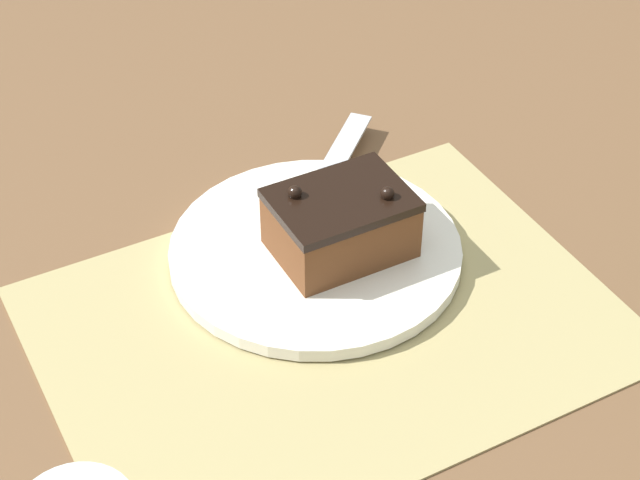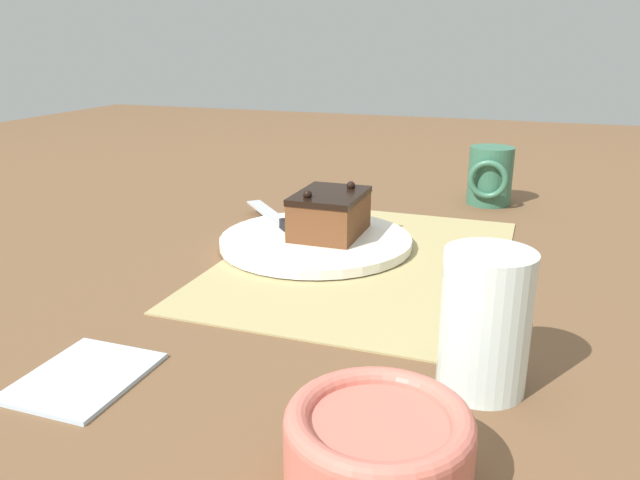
{
  "view_description": "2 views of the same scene",
  "coord_description": "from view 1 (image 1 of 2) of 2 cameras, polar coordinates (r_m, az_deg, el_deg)",
  "views": [
    {
      "loc": [
        0.3,
        0.55,
        0.62
      ],
      "look_at": [
        -0.03,
        -0.07,
        0.03
      ],
      "focal_mm": 60.0,
      "sensor_mm": 36.0,
      "label": 1
    },
    {
      "loc": [
        0.72,
        0.19,
        0.27
      ],
      "look_at": [
        0.01,
        -0.06,
        0.02
      ],
      "focal_mm": 35.0,
      "sensor_mm": 36.0,
      "label": 2
    }
  ],
  "objects": [
    {
      "name": "ground_plane",
      "position": [
        0.88,
        0.48,
        -4.52
      ],
      "size": [
        3.0,
        3.0,
        0.0
      ],
      "primitive_type": "plane",
      "color": "brown"
    },
    {
      "name": "serving_knife",
      "position": [
        0.98,
        -0.36,
        2.26
      ],
      "size": [
        0.18,
        0.17,
        0.01
      ],
      "rotation": [
        0.0,
        0.0,
        2.32
      ],
      "color": "black",
      "rests_on": "cake_plate"
    },
    {
      "name": "cake_plate",
      "position": [
        0.94,
        -0.25,
        -0.58
      ],
      "size": [
        0.26,
        0.26,
        0.01
      ],
      "color": "white",
      "rests_on": "placemat_woven"
    },
    {
      "name": "chocolate_cake",
      "position": [
        0.91,
        1.11,
        0.93
      ],
      "size": [
        0.11,
        0.09,
        0.07
      ],
      "rotation": [
        0.0,
        0.0,
        -0.0
      ],
      "color": "brown",
      "rests_on": "cake_plate"
    },
    {
      "name": "placemat_woven",
      "position": [
        0.88,
        0.48,
        -4.42
      ],
      "size": [
        0.46,
        0.34,
        0.0
      ],
      "primitive_type": "cube",
      "color": "tan",
      "rests_on": "ground_plane"
    }
  ]
}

